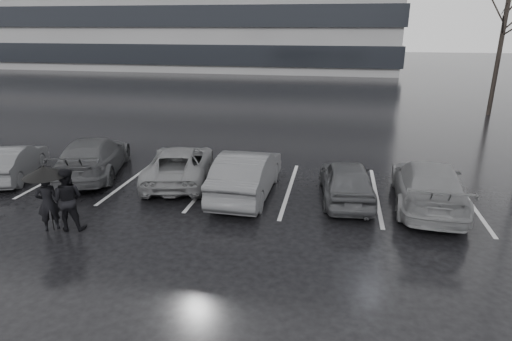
{
  "coord_description": "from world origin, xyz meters",
  "views": [
    {
      "loc": [
        2.0,
        -10.72,
        5.2
      ],
      "look_at": [
        -0.24,
        1.0,
        1.1
      ],
      "focal_mm": 30.0,
      "sensor_mm": 36.0,
      "label": 1
    }
  ],
  "objects_px": {
    "car_main": "(346,180)",
    "pedestrian_left": "(48,203)",
    "car_west_a": "(247,173)",
    "car_west_c": "(93,156)",
    "car_west_b": "(180,164)",
    "car_west_d": "(13,162)",
    "tree_north": "(501,41)",
    "pedestrian_right": "(67,199)",
    "car_east": "(428,184)"
  },
  "relations": [
    {
      "from": "car_west_b",
      "to": "car_west_c",
      "type": "bearing_deg",
      "value": -13.22
    },
    {
      "from": "car_west_c",
      "to": "car_west_b",
      "type": "bearing_deg",
      "value": 162.59
    },
    {
      "from": "car_west_c",
      "to": "pedestrian_left",
      "type": "height_order",
      "value": "pedestrian_left"
    },
    {
      "from": "car_west_a",
      "to": "car_west_c",
      "type": "relative_size",
      "value": 0.94
    },
    {
      "from": "car_main",
      "to": "car_west_d",
      "type": "bearing_deg",
      "value": -4.41
    },
    {
      "from": "car_west_c",
      "to": "pedestrian_right",
      "type": "distance_m",
      "value": 4.47
    },
    {
      "from": "car_west_a",
      "to": "pedestrian_left",
      "type": "relative_size",
      "value": 2.86
    },
    {
      "from": "pedestrian_left",
      "to": "pedestrian_right",
      "type": "bearing_deg",
      "value": 157.6
    },
    {
      "from": "car_west_d",
      "to": "car_east",
      "type": "relative_size",
      "value": 0.77
    },
    {
      "from": "car_west_a",
      "to": "car_west_c",
      "type": "distance_m",
      "value": 5.91
    },
    {
      "from": "car_west_a",
      "to": "car_west_d",
      "type": "xyz_separation_m",
      "value": [
        -8.43,
        -0.02,
        -0.12
      ]
    },
    {
      "from": "car_west_d",
      "to": "tree_north",
      "type": "height_order",
      "value": "tree_north"
    },
    {
      "from": "pedestrian_right",
      "to": "car_west_b",
      "type": "bearing_deg",
      "value": -122.78
    },
    {
      "from": "car_main",
      "to": "car_west_b",
      "type": "height_order",
      "value": "car_main"
    },
    {
      "from": "car_west_b",
      "to": "pedestrian_right",
      "type": "height_order",
      "value": "pedestrian_right"
    },
    {
      "from": "car_main",
      "to": "pedestrian_left",
      "type": "bearing_deg",
      "value": 19.36
    },
    {
      "from": "car_west_b",
      "to": "pedestrian_left",
      "type": "bearing_deg",
      "value": 51.87
    },
    {
      "from": "car_west_b",
      "to": "car_main",
      "type": "bearing_deg",
      "value": 162.1
    },
    {
      "from": "car_east",
      "to": "tree_north",
      "type": "height_order",
      "value": "tree_north"
    },
    {
      "from": "pedestrian_right",
      "to": "car_east",
      "type": "bearing_deg",
      "value": -171.82
    },
    {
      "from": "car_west_d",
      "to": "pedestrian_left",
      "type": "bearing_deg",
      "value": 120.52
    },
    {
      "from": "car_west_b",
      "to": "car_west_c",
      "type": "height_order",
      "value": "car_west_c"
    },
    {
      "from": "car_main",
      "to": "tree_north",
      "type": "relative_size",
      "value": 0.44
    },
    {
      "from": "car_main",
      "to": "pedestrian_left",
      "type": "distance_m",
      "value": 8.5
    },
    {
      "from": "pedestrian_left",
      "to": "car_west_b",
      "type": "bearing_deg",
      "value": -154.77
    },
    {
      "from": "car_west_d",
      "to": "car_west_c",
      "type": "bearing_deg",
      "value": -178.83
    },
    {
      "from": "car_west_b",
      "to": "pedestrian_left",
      "type": "relative_size",
      "value": 2.87
    },
    {
      "from": "pedestrian_left",
      "to": "car_west_d",
      "type": "bearing_deg",
      "value": -79.68
    },
    {
      "from": "car_west_d",
      "to": "tree_north",
      "type": "distance_m",
      "value": 25.52
    },
    {
      "from": "car_west_b",
      "to": "car_east",
      "type": "distance_m",
      "value": 8.05
    },
    {
      "from": "car_east",
      "to": "car_main",
      "type": "bearing_deg",
      "value": 3.24
    },
    {
      "from": "car_west_d",
      "to": "pedestrian_right",
      "type": "bearing_deg",
      "value": 125.08
    },
    {
      "from": "car_west_c",
      "to": "pedestrian_right",
      "type": "xyz_separation_m",
      "value": [
        1.72,
        -4.12,
        0.17
      ]
    },
    {
      "from": "car_main",
      "to": "car_east",
      "type": "distance_m",
      "value": 2.39
    },
    {
      "from": "car_west_a",
      "to": "car_west_b",
      "type": "xyz_separation_m",
      "value": [
        -2.54,
        0.8,
        -0.11
      ]
    },
    {
      "from": "car_west_b",
      "to": "car_east",
      "type": "height_order",
      "value": "car_east"
    },
    {
      "from": "car_west_a",
      "to": "car_east",
      "type": "bearing_deg",
      "value": -177.08
    },
    {
      "from": "car_main",
      "to": "car_west_b",
      "type": "bearing_deg",
      "value": -11.63
    },
    {
      "from": "car_west_c",
      "to": "tree_north",
      "type": "distance_m",
      "value": 22.95
    },
    {
      "from": "car_west_a",
      "to": "tree_north",
      "type": "distance_m",
      "value": 19.54
    },
    {
      "from": "car_main",
      "to": "pedestrian_left",
      "type": "relative_size",
      "value": 2.43
    },
    {
      "from": "car_main",
      "to": "tree_north",
      "type": "distance_m",
      "value": 17.71
    },
    {
      "from": "car_west_c",
      "to": "pedestrian_right",
      "type": "height_order",
      "value": "pedestrian_right"
    },
    {
      "from": "car_main",
      "to": "car_west_d",
      "type": "relative_size",
      "value": 1.03
    },
    {
      "from": "car_west_d",
      "to": "tree_north",
      "type": "xyz_separation_m",
      "value": [
        20.12,
        15.28,
        3.65
      ]
    },
    {
      "from": "car_east",
      "to": "pedestrian_right",
      "type": "distance_m",
      "value": 10.2
    },
    {
      "from": "pedestrian_left",
      "to": "pedestrian_right",
      "type": "xyz_separation_m",
      "value": [
        0.49,
        0.14,
        0.08
      ]
    },
    {
      "from": "car_west_a",
      "to": "tree_north",
      "type": "xyz_separation_m",
      "value": [
        11.69,
        15.26,
        3.53
      ]
    },
    {
      "from": "car_west_a",
      "to": "car_west_b",
      "type": "bearing_deg",
      "value": -16.39
    },
    {
      "from": "car_west_a",
      "to": "car_east",
      "type": "xyz_separation_m",
      "value": [
        5.49,
        0.17,
        -0.04
      ]
    }
  ]
}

